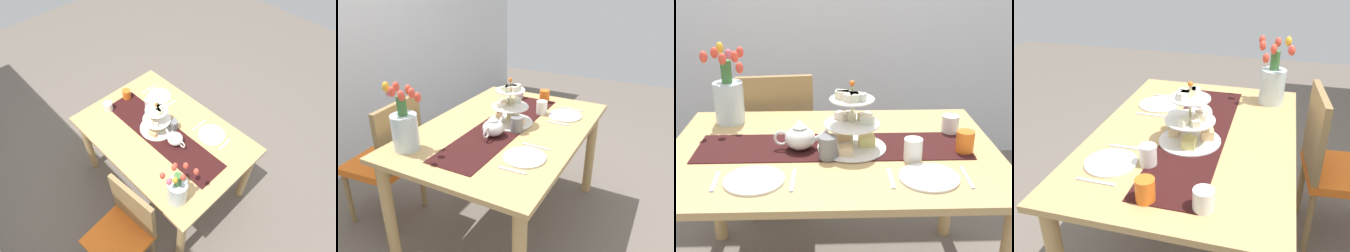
{
  "view_description": "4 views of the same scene",
  "coord_description": "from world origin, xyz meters",
  "views": [
    {
      "loc": [
        -1.19,
        1.09,
        2.71
      ],
      "look_at": [
        -0.01,
        -0.05,
        0.81
      ],
      "focal_mm": 31.64,
      "sensor_mm": 36.0,
      "label": 1
    },
    {
      "loc": [
        -1.71,
        -0.92,
        1.63
      ],
      "look_at": [
        -0.09,
        -0.06,
        0.8
      ],
      "focal_mm": 35.56,
      "sensor_mm": 36.0,
      "label": 2
    },
    {
      "loc": [
        -0.01,
        -1.77,
        1.55
      ],
      "look_at": [
        0.05,
        0.07,
        0.82
      ],
      "focal_mm": 47.63,
      "sensor_mm": 36.0,
      "label": 3
    },
    {
      "loc": [
        1.61,
        0.38,
        1.62
      ],
      "look_at": [
        0.01,
        -0.06,
        0.79
      ],
      "focal_mm": 39.95,
      "sensor_mm": 36.0,
      "label": 4
    }
  ],
  "objects": [
    {
      "name": "cream_jug",
      "position": [
        0.55,
        0.17,
        0.79
      ],
      "size": [
        0.08,
        0.08,
        0.08
      ],
      "primitive_type": "cylinder",
      "color": "white",
      "rests_on": "dining_table"
    },
    {
      "name": "dinner_plate_right",
      "position": [
        0.36,
        -0.28,
        0.75
      ],
      "size": [
        0.23,
        0.23,
        0.01
      ],
      "primitive_type": "cylinder",
      "color": "white",
      "rests_on": "dining_table"
    },
    {
      "name": "mug_orange",
      "position": [
        0.56,
        -0.05,
        0.79
      ],
      "size": [
        0.08,
        0.08,
        0.09
      ],
      "primitive_type": "cylinder",
      "color": "orange",
      "rests_on": "dining_table"
    },
    {
      "name": "knife_left",
      "position": [
        -0.15,
        -0.28,
        0.75
      ],
      "size": [
        0.02,
        0.17,
        0.01
      ],
      "primitive_type": "cube",
      "rotation": [
        0.0,
        0.0,
        -0.01
      ],
      "color": "silver",
      "rests_on": "dining_table"
    },
    {
      "name": "mug_white_text",
      "position": [
        0.33,
        -0.12,
        0.79
      ],
      "size": [
        0.08,
        0.08,
        0.09
      ],
      "primitive_type": "cylinder",
      "color": "white",
      "rests_on": "dining_table"
    },
    {
      "name": "tiered_cake_stand",
      "position": [
        0.08,
        0.01,
        0.85
      ],
      "size": [
        0.3,
        0.3,
        0.3
      ],
      "color": "beige",
      "rests_on": "table_runner"
    },
    {
      "name": "knife_right",
      "position": [
        0.51,
        -0.28,
        0.75
      ],
      "size": [
        0.02,
        0.17,
        0.01
      ],
      "primitive_type": "cube",
      "rotation": [
        0.0,
        0.0,
        -0.02
      ],
      "color": "silver",
      "rests_on": "dining_table"
    },
    {
      "name": "mug_grey",
      "position": [
        -0.02,
        -0.1,
        0.8
      ],
      "size": [
        0.08,
        0.08,
        0.09
      ],
      "primitive_type": "cylinder",
      "color": "slate",
      "rests_on": "table_runner"
    },
    {
      "name": "chair_left",
      "position": [
        -0.33,
        0.72,
        0.5
      ],
      "size": [
        0.46,
        0.46,
        0.91
      ],
      "color": "olive",
      "rests_on": "ground_plane"
    },
    {
      "name": "table_runner",
      "position": [
        0.0,
        0.02,
        0.75
      ],
      "size": [
        1.18,
        0.3,
        0.0
      ],
      "primitive_type": "cube",
      "color": "black",
      "rests_on": "dining_table"
    },
    {
      "name": "teapot",
      "position": [
        -0.14,
        0.0,
        0.8
      ],
      "size": [
        0.24,
        0.13,
        0.14
      ],
      "color": "white",
      "rests_on": "table_runner"
    },
    {
      "name": "tulip_vase",
      "position": [
        -0.51,
        0.35,
        0.88
      ],
      "size": [
        0.19,
        0.21,
        0.39
      ],
      "color": "silver",
      "rests_on": "dining_table"
    },
    {
      "name": "dining_table",
      "position": [
        0.0,
        0.0,
        0.64
      ],
      "size": [
        1.43,
        0.99,
        0.75
      ],
      "color": "tan",
      "rests_on": "ground_plane"
    },
    {
      "name": "fork_right",
      "position": [
        0.22,
        -0.28,
        0.75
      ],
      "size": [
        0.02,
        0.15,
        0.01
      ],
      "primitive_type": "cube",
      "rotation": [
        0.0,
        0.0,
        0.01
      ],
      "color": "silver",
      "rests_on": "dining_table"
    },
    {
      "name": "dinner_plate_left",
      "position": [
        -0.3,
        -0.28,
        0.75
      ],
      "size": [
        0.23,
        0.23,
        0.01
      ],
      "primitive_type": "cylinder",
      "color": "white",
      "rests_on": "dining_table"
    },
    {
      "name": "ground_plane",
      "position": [
        0.0,
        0.0,
        0.0
      ],
      "size": [
        8.0,
        8.0,
        0.0
      ],
      "primitive_type": "plane",
      "color": "#6B6056"
    },
    {
      "name": "fork_left",
      "position": [
        -0.44,
        -0.28,
        0.75
      ],
      "size": [
        0.02,
        0.15,
        0.01
      ],
      "primitive_type": "cube",
      "rotation": [
        0.0,
        0.0,
        0.05
      ],
      "color": "silver",
      "rests_on": "dining_table"
    }
  ]
}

